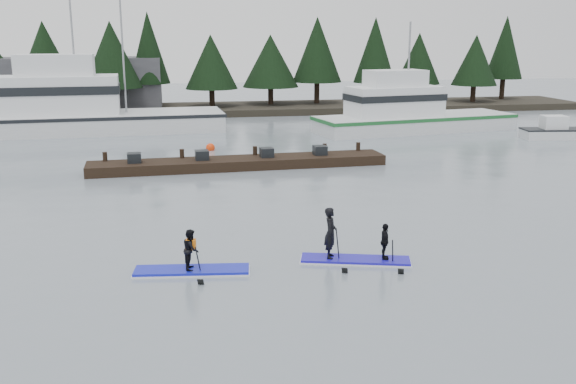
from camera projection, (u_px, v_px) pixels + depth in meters
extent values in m
plane|color=gray|center=(324.00, 275.00, 19.19)|extent=(160.00, 160.00, 0.00)
cube|color=#2D281E|center=(217.00, 109.00, 59.23)|extent=(70.00, 8.00, 0.60)
cube|color=#4C4C51|center=(60.00, 86.00, 58.13)|extent=(18.00, 6.00, 5.00)
cube|color=silver|center=(93.00, 130.00, 47.33)|extent=(19.23, 6.21, 2.53)
cube|color=white|center=(58.00, 95.00, 46.19)|extent=(8.72, 4.22, 2.74)
cylinder|color=gray|center=(74.00, 57.00, 45.86)|extent=(0.14, 0.14, 8.03)
cube|color=silver|center=(415.00, 129.00, 47.96)|extent=(15.55, 6.76, 2.15)
cube|color=white|center=(394.00, 101.00, 46.84)|extent=(7.19, 4.19, 2.15)
cylinder|color=gray|center=(408.00, 69.00, 46.65)|extent=(0.14, 0.14, 6.73)
cube|color=silver|center=(565.00, 134.00, 44.33)|extent=(6.05, 2.52, 0.68)
cube|color=black|center=(239.00, 163.00, 34.53)|extent=(16.02, 2.81, 0.53)
sphere|color=#EB380B|center=(210.00, 150.00, 39.89)|extent=(0.56, 0.56, 0.56)
sphere|color=#EB380B|center=(389.00, 134.00, 46.22)|extent=(0.49, 0.49, 0.49)
cube|color=#141CC0|center=(192.00, 271.00, 19.34)|extent=(3.51, 1.26, 0.13)
imported|color=black|center=(191.00, 249.00, 19.17)|extent=(0.54, 0.65, 1.23)
cube|color=orange|center=(191.00, 244.00, 19.14)|extent=(0.32, 0.24, 0.32)
cylinder|color=black|center=(199.00, 266.00, 19.08)|extent=(0.27, 0.86, 1.48)
cube|color=#1C13B7|center=(355.00, 260.00, 20.26)|extent=(3.51, 1.71, 0.12)
imported|color=black|center=(330.00, 233.00, 20.13)|extent=(0.54, 0.68, 1.63)
cylinder|color=black|center=(338.00, 249.00, 20.00)|extent=(0.42, 0.89, 1.62)
imported|color=black|center=(385.00, 241.00, 20.03)|extent=(0.46, 0.73, 1.16)
cylinder|color=black|center=(393.00, 258.00, 19.90)|extent=(0.38, 0.80, 1.46)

